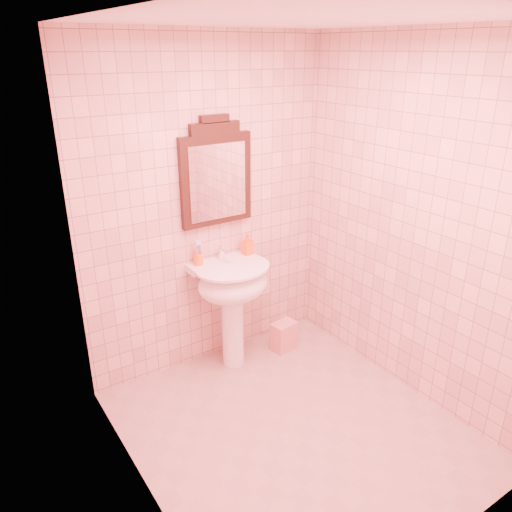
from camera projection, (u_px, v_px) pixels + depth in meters
floor at (293, 429)px, 3.35m from camera, size 2.20×2.20×0.00m
back_wall at (208, 210)px, 3.72m from camera, size 2.00×0.02×2.50m
pedestal_sink at (233, 290)px, 3.80m from camera, size 0.58×0.58×0.86m
faucet at (223, 253)px, 3.81m from camera, size 0.04×0.16×0.11m
mirror at (216, 175)px, 3.63m from camera, size 0.57×0.06×0.80m
toothbrush_cup at (198, 259)px, 3.73m from camera, size 0.07×0.07×0.16m
soap_dispenser at (247, 244)px, 3.91m from camera, size 0.08×0.09×0.17m
towel at (284, 336)px, 4.21m from camera, size 0.22×0.16×0.25m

